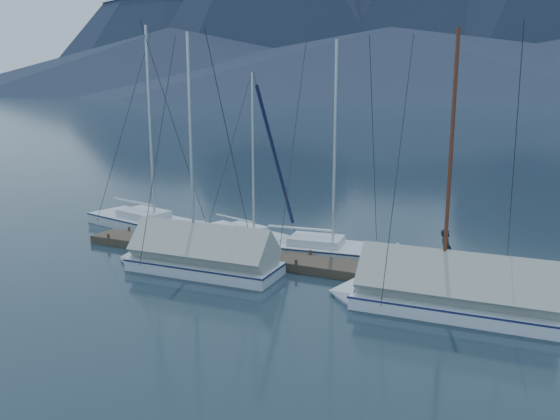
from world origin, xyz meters
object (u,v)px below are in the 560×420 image
(sailboat_covered_far, at_px, (192,259))
(person, at_px, (445,252))
(sailboat_open_mid, at_px, (261,241))
(sailboat_covered_near, at_px, (437,295))
(sailboat_open_right, at_px, (345,253))
(sailboat_open_left, at_px, (162,227))

(sailboat_covered_far, distance_m, person, 9.35)
(sailboat_open_mid, xyz_separation_m, sailboat_covered_near, (8.53, -4.51, 0.33))
(sailboat_open_right, bearing_deg, sailboat_open_mid, 175.25)
(sailboat_open_mid, distance_m, person, 8.57)
(sailboat_open_left, distance_m, person, 13.81)
(sailboat_covered_near, bearing_deg, sailboat_open_mid, 152.16)
(sailboat_open_left, xyz_separation_m, sailboat_open_mid, (5.34, -0.04, -0.04))
(sailboat_covered_near, bearing_deg, sailboat_open_left, 161.86)
(sailboat_covered_near, distance_m, sailboat_covered_far, 9.21)
(sailboat_covered_far, bearing_deg, sailboat_covered_near, -0.20)
(sailboat_open_left, height_order, sailboat_covered_far, sailboat_open_left)
(sailboat_open_right, height_order, sailboat_covered_far, sailboat_covered_far)
(sailboat_covered_near, relative_size, person, 5.78)
(sailboat_open_left, relative_size, person, 6.39)
(sailboat_open_right, xyz_separation_m, person, (4.26, -1.57, 1.00))
(sailboat_covered_far, bearing_deg, sailboat_open_left, 135.96)
(sailboat_covered_near, height_order, sailboat_covered_far, sailboat_covered_far)
(sailboat_open_right, height_order, sailboat_covered_near, sailboat_open_right)
(sailboat_open_right, xyz_separation_m, sailboat_covered_near, (4.50, -4.17, 0.31))
(sailboat_open_left, bearing_deg, sailboat_covered_near, -18.14)
(sailboat_open_right, xyz_separation_m, sailboat_covered_far, (-4.71, -4.14, 0.30))
(sailboat_open_left, relative_size, sailboat_open_right, 1.11)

